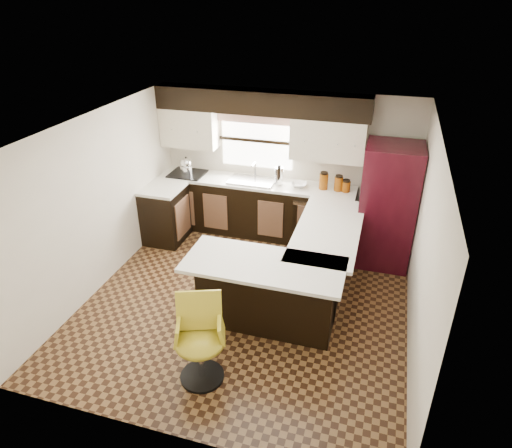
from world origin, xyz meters
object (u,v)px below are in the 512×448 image
(peninsula_long, at_px, (322,259))
(peninsula_return, at_px, (267,293))
(refrigerator, at_px, (388,206))
(bar_chair, at_px, (200,343))

(peninsula_long, height_order, peninsula_return, same)
(peninsula_long, xyz_separation_m, refrigerator, (0.78, 0.97, 0.48))
(peninsula_long, xyz_separation_m, bar_chair, (-0.96, -2.06, 0.04))
(refrigerator, height_order, bar_chair, refrigerator)
(refrigerator, xyz_separation_m, bar_chair, (-1.74, -3.03, -0.44))
(peninsula_return, relative_size, refrigerator, 0.89)
(peninsula_return, relative_size, bar_chair, 1.67)
(peninsula_return, height_order, refrigerator, refrigerator)
(refrigerator, bearing_deg, bar_chair, -119.87)
(peninsula_return, bearing_deg, bar_chair, -111.83)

